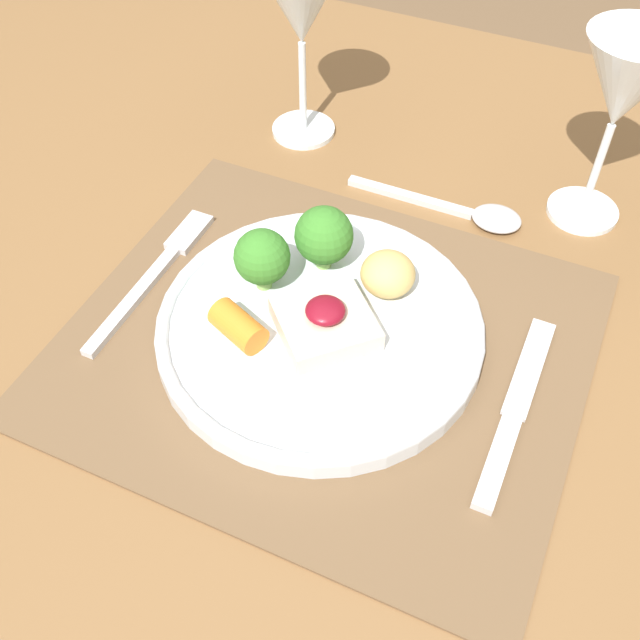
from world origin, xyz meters
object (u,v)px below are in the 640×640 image
Objects in this scene: knife at (511,420)px; wine_glass_far at (301,8)px; dinner_plate at (319,316)px; wine_glass_near at (624,89)px; fork at (159,269)px; spoon at (476,213)px.

wine_glass_far is at bearing 137.43° from knife.
knife is at bearing -8.17° from dinner_plate.
wine_glass_near is (-0.00, 0.28, 0.14)m from knife.
wine_glass_near reaches higher than fork.
knife is 1.09× the size of spoon.
knife is at bearing -42.34° from wine_glass_far.
wine_glass_near is (0.10, 0.05, 0.14)m from spoon.
wine_glass_far is (-0.32, 0.01, 0.00)m from wine_glass_near.
knife is (0.34, -0.03, 0.00)m from fork.
dinner_plate reaches higher than spoon.
knife reaches higher than fork.
wine_glass_near is 0.98× the size of wine_glass_far.
wine_glass_far is at bearing 117.83° from dinner_plate.
spoon is at bearing -151.48° from wine_glass_near.
knife is 1.02× the size of wine_glass_near.
fork is 0.35m from knife.
wine_glass_far reaches higher than fork.
spoon is (0.25, 0.20, -0.00)m from fork.
dinner_plate is 1.44× the size of fork.
fork is 0.45m from wine_glass_near.
fork is at bearing 178.93° from dinner_plate.
dinner_plate is 0.32m from wine_glass_far.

